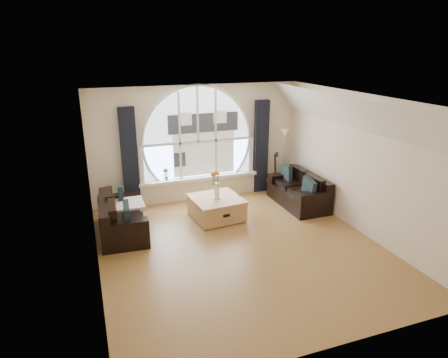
# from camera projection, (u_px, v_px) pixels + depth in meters

# --- Properties ---
(ground) EXTENTS (5.00, 5.50, 0.01)m
(ground) POSITION_uv_depth(u_px,v_px,m) (240.00, 248.00, 7.33)
(ground) COLOR brown
(ground) RESTS_ON ground
(ceiling) EXTENTS (5.00, 5.50, 0.01)m
(ceiling) POSITION_uv_depth(u_px,v_px,m) (243.00, 100.00, 6.46)
(ceiling) COLOR silver
(ceiling) RESTS_ON ground
(wall_back) EXTENTS (5.00, 0.01, 2.70)m
(wall_back) POSITION_uv_depth(u_px,v_px,m) (197.00, 143.00, 9.35)
(wall_back) COLOR beige
(wall_back) RESTS_ON ground
(wall_front) EXTENTS (5.00, 0.01, 2.70)m
(wall_front) POSITION_uv_depth(u_px,v_px,m) (334.00, 252.00, 4.45)
(wall_front) COLOR beige
(wall_front) RESTS_ON ground
(wall_left) EXTENTS (0.01, 5.50, 2.70)m
(wall_left) POSITION_uv_depth(u_px,v_px,m) (91.00, 196.00, 6.09)
(wall_left) COLOR beige
(wall_left) RESTS_ON ground
(wall_right) EXTENTS (0.01, 5.50, 2.70)m
(wall_right) POSITION_uv_depth(u_px,v_px,m) (361.00, 164.00, 7.70)
(wall_right) COLOR beige
(wall_right) RESTS_ON ground
(attic_slope) EXTENTS (0.92, 5.50, 0.72)m
(attic_slope) POSITION_uv_depth(u_px,v_px,m) (353.00, 114.00, 7.28)
(attic_slope) COLOR silver
(attic_slope) RESTS_ON ground
(arched_window) EXTENTS (2.60, 0.06, 2.15)m
(arched_window) POSITION_uv_depth(u_px,v_px,m) (198.00, 132.00, 9.23)
(arched_window) COLOR silver
(arched_window) RESTS_ON wall_back
(window_sill) EXTENTS (2.90, 0.22, 0.08)m
(window_sill) POSITION_uv_depth(u_px,v_px,m) (199.00, 178.00, 9.53)
(window_sill) COLOR white
(window_sill) RESTS_ON wall_back
(window_frame) EXTENTS (2.76, 0.08, 2.15)m
(window_frame) POSITION_uv_depth(u_px,v_px,m) (198.00, 132.00, 9.20)
(window_frame) COLOR white
(window_frame) RESTS_ON wall_back
(neighbor_house) EXTENTS (1.70, 0.02, 1.50)m
(neighbor_house) POSITION_uv_depth(u_px,v_px,m) (204.00, 137.00, 9.30)
(neighbor_house) COLOR silver
(neighbor_house) RESTS_ON wall_back
(curtain_left) EXTENTS (0.35, 0.12, 2.30)m
(curtain_left) POSITION_uv_depth(u_px,v_px,m) (130.00, 159.00, 8.79)
(curtain_left) COLOR black
(curtain_left) RESTS_ON ground
(curtain_right) EXTENTS (0.35, 0.12, 2.30)m
(curtain_right) POSITION_uv_depth(u_px,v_px,m) (261.00, 147.00, 9.82)
(curtain_right) COLOR black
(curtain_right) RESTS_ON ground
(sofa_left) EXTENTS (0.91, 1.68, 0.73)m
(sofa_left) POSITION_uv_depth(u_px,v_px,m) (122.00, 214.00, 7.77)
(sofa_left) COLOR black
(sofa_left) RESTS_ON ground
(sofa_right) EXTENTS (0.81, 1.62, 0.72)m
(sofa_right) POSITION_uv_depth(u_px,v_px,m) (298.00, 189.00, 9.16)
(sofa_right) COLOR black
(sofa_right) RESTS_ON ground
(coffee_chest) EXTENTS (1.11, 1.11, 0.50)m
(coffee_chest) POSITION_uv_depth(u_px,v_px,m) (216.00, 207.00, 8.51)
(coffee_chest) COLOR tan
(coffee_chest) RESTS_ON ground
(throw_blanket) EXTENTS (0.55, 0.55, 0.10)m
(throw_blanket) POSITION_uv_depth(u_px,v_px,m) (130.00, 205.00, 7.98)
(throw_blanket) COLOR silver
(throw_blanket) RESTS_ON sofa_left
(vase_flowers) EXTENTS (0.24, 0.24, 0.70)m
(vase_flowers) POSITION_uv_depth(u_px,v_px,m) (217.00, 181.00, 8.29)
(vase_flowers) COLOR white
(vase_flowers) RESTS_ON coffee_chest
(floor_lamp) EXTENTS (0.24, 0.24, 1.60)m
(floor_lamp) POSITION_uv_depth(u_px,v_px,m) (283.00, 161.00, 9.89)
(floor_lamp) COLOR #B2B2B2
(floor_lamp) RESTS_ON ground
(guitar) EXTENTS (0.39, 0.30, 1.06)m
(guitar) POSITION_uv_depth(u_px,v_px,m) (274.00, 172.00, 9.96)
(guitar) COLOR brown
(guitar) RESTS_ON ground
(potted_plant) EXTENTS (0.18, 0.15, 0.30)m
(potted_plant) POSITION_uv_depth(u_px,v_px,m) (166.00, 174.00, 9.21)
(potted_plant) COLOR #1E6023
(potted_plant) RESTS_ON window_sill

